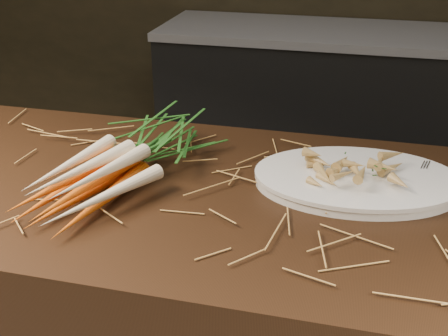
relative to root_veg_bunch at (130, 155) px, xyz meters
name	(u,v)px	position (x,y,z in m)	size (l,w,h in m)	color
back_counter	(334,109)	(0.35, 1.85, -0.53)	(1.82, 0.62, 0.84)	black
straw_bedding	(151,179)	(0.05, -0.03, -0.04)	(1.40, 0.60, 0.02)	#A87741
root_veg_bunch	(130,155)	(0.00, 0.00, 0.00)	(0.30, 0.57, 0.10)	orange
serving_platter	(356,181)	(0.48, 0.06, -0.04)	(0.42, 0.28, 0.02)	white
roasted_veg_heap	(358,167)	(0.48, 0.06, 0.00)	(0.21, 0.15, 0.05)	#AA733E
serving_fork	(433,184)	(0.63, 0.06, -0.02)	(0.01, 0.16, 0.00)	silver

